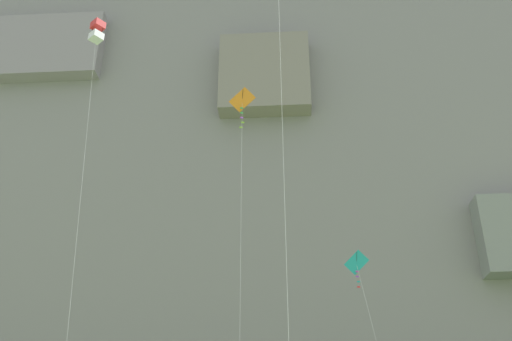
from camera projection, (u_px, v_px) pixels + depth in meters
The scene contains 4 objects.
cliff_face at pixel (271, 147), 77.70m from camera, with size 180.00×33.52×81.14m.
kite_diamond_high_right at pixel (242, 110), 41.77m from camera, with size 1.97×5.08×27.00m.
kite_diamond_low_center at pixel (360, 275), 32.03m from camera, with size 2.49×1.83×13.07m.
kite_box_low_left at pixel (97, 33), 36.90m from camera, with size 2.70×2.66×27.50m.
Camera 1 is at (2.33, 4.02, 1.87)m, focal length 41.16 mm.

